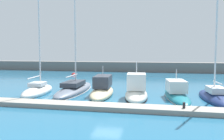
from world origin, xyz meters
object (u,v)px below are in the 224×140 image
sailboat_white_nearest (38,90)px  dock_bollard (184,105)px  motorboat_sand_third (102,89)px  mooring_buoy_white (143,75)px  sailboat_slate_second (75,88)px  sailboat_navy_sixth (215,97)px  motorboat_ivory_fourth (136,91)px  mooring_buoy_red (74,75)px  motorboat_teal_fifth (176,93)px

sailboat_white_nearest → dock_bollard: sailboat_white_nearest is taller
motorboat_sand_third → mooring_buoy_white: bearing=-12.2°
sailboat_slate_second → motorboat_sand_third: 3.76m
dock_bollard → sailboat_navy_sixth: bearing=58.1°
motorboat_sand_third → motorboat_ivory_fourth: 3.73m
sailboat_navy_sixth → mooring_buoy_red: size_ratio=18.39×
sailboat_slate_second → mooring_buoy_white: 21.94m
motorboat_sand_third → dock_bollard: (7.67, -5.73, -0.01)m
sailboat_navy_sixth → dock_bollard: bearing=143.6°
motorboat_teal_fifth → mooring_buoy_red: 26.42m
sailboat_white_nearest → motorboat_teal_fifth: bearing=-94.6°
mooring_buoy_red → mooring_buoy_white: size_ratio=1.46×
sailboat_slate_second → dock_bollard: sailboat_slate_second is taller
sailboat_slate_second → motorboat_sand_third: size_ratio=2.41×
motorboat_teal_fifth → sailboat_slate_second: bearing=75.8°
sailboat_white_nearest → dock_bollard: bearing=-115.8°
sailboat_white_nearest → mooring_buoy_white: 24.97m
sailboat_slate_second → sailboat_navy_sixth: bearing=-97.9°
sailboat_white_nearest → sailboat_slate_second: (3.47, 1.95, 0.02)m
sailboat_white_nearest → mooring_buoy_red: (-3.50, 19.88, -0.38)m
motorboat_sand_third → dock_bollard: bearing=-131.7°
sailboat_slate_second → motorboat_ivory_fourth: 7.47m
mooring_buoy_white → motorboat_ivory_fourth: bearing=-88.0°
sailboat_slate_second → mooring_buoy_white: (6.38, 20.98, -0.41)m
motorboat_sand_third → mooring_buoy_white: motorboat_sand_third is taller
sailboat_slate_second → sailboat_navy_sixth: 14.68m
motorboat_teal_fifth → dock_bollard: motorboat_teal_fifth is taller
motorboat_sand_third → sailboat_white_nearest: bearing=91.0°
motorboat_teal_fifth → dock_bollard: size_ratio=18.57×
motorboat_ivory_fourth → dock_bollard: (4.02, -4.97, -0.04)m
mooring_buoy_white → dock_bollard: 28.37m
mooring_buoy_white → sailboat_navy_sixth: bearing=-69.9°
mooring_buoy_red → dock_bollard: size_ratio=2.00×
sailboat_slate_second → motorboat_sand_third: sailboat_slate_second is taller
sailboat_slate_second → sailboat_navy_sixth: (14.60, -1.51, -0.08)m
sailboat_navy_sixth → sailboat_white_nearest: bearing=86.9°
mooring_buoy_red → sailboat_navy_sixth: bearing=-42.0°
motorboat_teal_fifth → mooring_buoy_red: motorboat_teal_fifth is taller
sailboat_navy_sixth → dock_bollard: sailboat_navy_sixth is taller
motorboat_teal_fifth → mooring_buoy_red: bearing=35.9°
motorboat_ivory_fourth → mooring_buoy_red: size_ratio=7.95×
sailboat_white_nearest → mooring_buoy_white: sailboat_white_nearest is taller
motorboat_ivory_fourth → motorboat_sand_third: bearing=73.3°
dock_bollard → sailboat_slate_second: bearing=148.2°
sailboat_navy_sixth → dock_bollard: size_ratio=36.85×
sailboat_navy_sixth → motorboat_sand_third: bearing=84.0°
dock_bollard → motorboat_sand_third: bearing=143.2°
sailboat_navy_sixth → sailboat_slate_second: bearing=79.5°
sailboat_slate_second → mooring_buoy_white: sailboat_slate_second is taller
sailboat_slate_second → dock_bollard: bearing=-123.8°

